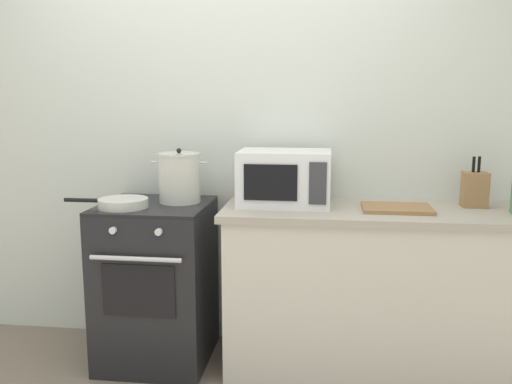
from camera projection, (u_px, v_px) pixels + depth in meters
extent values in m
cube|color=silver|center=(276.00, 141.00, 3.27)|extent=(4.40, 0.10, 2.50)
cube|color=beige|center=(378.00, 294.00, 2.99)|extent=(1.64, 0.56, 0.88)
cube|color=#ADA393|center=(382.00, 213.00, 2.91)|extent=(1.70, 0.60, 0.04)
cube|color=black|center=(157.00, 284.00, 3.13)|extent=(0.60, 0.60, 0.90)
cube|color=black|center=(154.00, 206.00, 3.05)|extent=(0.60, 0.60, 0.02)
cube|color=black|center=(138.00, 291.00, 2.82)|extent=(0.39, 0.01, 0.28)
cylinder|color=silver|center=(135.00, 259.00, 2.76)|extent=(0.48, 0.02, 0.02)
cylinder|color=silver|center=(113.00, 230.00, 2.77)|extent=(0.04, 0.02, 0.04)
cylinder|color=silver|center=(159.00, 232.00, 2.74)|extent=(0.04, 0.02, 0.04)
cylinder|color=silver|center=(180.00, 179.00, 3.07)|extent=(0.23, 0.23, 0.27)
cylinder|color=silver|center=(179.00, 154.00, 3.05)|extent=(0.24, 0.24, 0.01)
sphere|color=black|center=(179.00, 151.00, 3.05)|extent=(0.03, 0.03, 0.03)
cylinder|color=silver|center=(156.00, 162.00, 3.07)|extent=(0.05, 0.01, 0.01)
cylinder|color=silver|center=(203.00, 163.00, 3.04)|extent=(0.05, 0.01, 0.01)
cylinder|color=silver|center=(123.00, 203.00, 2.94)|extent=(0.27, 0.27, 0.05)
cylinder|color=black|center=(82.00, 200.00, 2.97)|extent=(0.20, 0.02, 0.02)
cube|color=white|center=(285.00, 178.00, 3.01)|extent=(0.50, 0.36, 0.30)
cube|color=black|center=(270.00, 183.00, 2.84)|extent=(0.28, 0.01, 0.19)
cube|color=#38383D|center=(318.00, 184.00, 2.81)|extent=(0.09, 0.01, 0.22)
cube|color=#997047|center=(397.00, 208.00, 2.88)|extent=(0.36, 0.26, 0.02)
cube|color=#997047|center=(475.00, 190.00, 2.95)|extent=(0.13, 0.10, 0.19)
cylinder|color=black|center=(474.00, 164.00, 2.93)|extent=(0.02, 0.02, 0.08)
cylinder|color=black|center=(479.00, 164.00, 2.92)|extent=(0.02, 0.02, 0.09)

